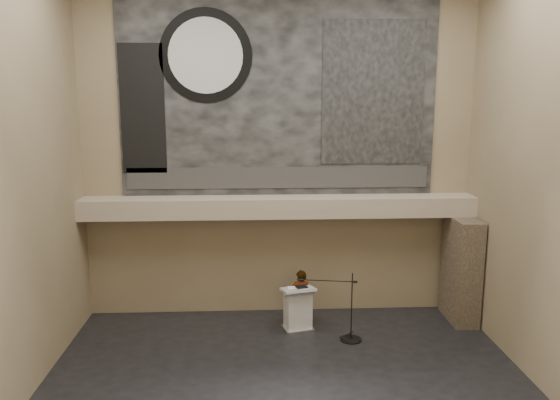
{
  "coord_description": "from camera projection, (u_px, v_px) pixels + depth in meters",
  "views": [
    {
      "loc": [
        -0.65,
        -10.0,
        5.75
      ],
      "look_at": [
        0.0,
        3.2,
        3.2
      ],
      "focal_mm": 35.0,
      "sensor_mm": 36.0,
      "label": 1
    }
  ],
  "objects": [
    {
      "name": "floor",
      "position": [
        288.0,
        387.0,
        10.92
      ],
      "size": [
        10.0,
        10.0,
        0.0
      ],
      "primitive_type": "plane",
      "color": "black",
      "rests_on": "ground"
    },
    {
      "name": "wall_left",
      "position": [
        13.0,
        179.0,
        9.88
      ],
      "size": [
        0.02,
        8.0,
        8.5
      ],
      "primitive_type": "cube",
      "color": "#826E53",
      "rests_on": "floor"
    },
    {
      "name": "banner_brick_print",
      "position": [
        143.0,
        109.0,
        13.59
      ],
      "size": [
        1.1,
        0.02,
        3.2
      ],
      "primitive_type": "cube",
      "color": "black",
      "rests_on": "banner"
    },
    {
      "name": "wall_back",
      "position": [
        278.0,
        154.0,
        14.04
      ],
      "size": [
        10.0,
        0.02,
        8.5
      ],
      "primitive_type": "cube",
      "color": "#826E53",
      "rests_on": "floor"
    },
    {
      "name": "papers",
      "position": [
        292.0,
        288.0,
        13.34
      ],
      "size": [
        0.2,
        0.27,
        0.0
      ],
      "primitive_type": "cube",
      "rotation": [
        0.0,
        0.0,
        0.03
      ],
      "color": "white",
      "rests_on": "lectern"
    },
    {
      "name": "banner",
      "position": [
        278.0,
        97.0,
        13.74
      ],
      "size": [
        8.0,
        0.05,
        5.0
      ],
      "primitive_type": "cube",
      "color": "black",
      "rests_on": "wall_back"
    },
    {
      "name": "banner_clock_rim",
      "position": [
        206.0,
        56.0,
        13.42
      ],
      "size": [
        2.3,
        0.02,
        2.3
      ],
      "primitive_type": "cylinder",
      "rotation": [
        1.57,
        0.0,
        0.0
      ],
      "color": "black",
      "rests_on": "banner"
    },
    {
      "name": "stone_pier",
      "position": [
        461.0,
        269.0,
        13.98
      ],
      "size": [
        0.6,
        1.4,
        2.7
      ],
      "primitive_type": "cube",
      "color": "#423628",
      "rests_on": "floor"
    },
    {
      "name": "sprinkler_right",
      "position": [
        353.0,
        217.0,
        13.99
      ],
      "size": [
        0.04,
        0.04,
        0.06
      ],
      "primitive_type": "cylinder",
      "color": "#B2893D",
      "rests_on": "soffit"
    },
    {
      "name": "wall_front",
      "position": [
        311.0,
        229.0,
        6.2
      ],
      "size": [
        10.0,
        0.02,
        8.5
      ],
      "primitive_type": "cube",
      "color": "#826E53",
      "rests_on": "floor"
    },
    {
      "name": "mic_stand",
      "position": [
        349.0,
        330.0,
        12.98
      ],
      "size": [
        1.54,
        0.52,
        1.67
      ],
      "rotation": [
        0.0,
        0.0,
        -0.16
      ],
      "color": "black",
      "rests_on": "floor"
    },
    {
      "name": "banner_text_strip",
      "position": [
        279.0,
        178.0,
        14.09
      ],
      "size": [
        7.76,
        0.02,
        0.55
      ],
      "primitive_type": "cube",
      "color": "#2C2C2C",
      "rests_on": "banner"
    },
    {
      "name": "lectern",
      "position": [
        298.0,
        309.0,
        13.46
      ],
      "size": [
        0.9,
        0.74,
        1.14
      ],
      "rotation": [
        0.0,
        0.0,
        0.25
      ],
      "color": "silver",
      "rests_on": "floor"
    },
    {
      "name": "banner_building_print",
      "position": [
        373.0,
        93.0,
        13.79
      ],
      "size": [
        2.6,
        0.02,
        3.6
      ],
      "primitive_type": "cube",
      "color": "black",
      "rests_on": "banner"
    },
    {
      "name": "sprinkler_left",
      "position": [
        216.0,
        218.0,
        13.82
      ],
      "size": [
        0.04,
        0.04,
        0.06
      ],
      "primitive_type": "cylinder",
      "color": "#B2893D",
      "rests_on": "soffit"
    },
    {
      "name": "soffit",
      "position": [
        279.0,
        207.0,
        13.89
      ],
      "size": [
        10.0,
        0.8,
        0.5
      ],
      "primitive_type": "cube",
      "color": "tan",
      "rests_on": "wall_back"
    },
    {
      "name": "speaker_person",
      "position": [
        301.0,
        298.0,
        13.75
      ],
      "size": [
        0.54,
        0.37,
        1.45
      ],
      "primitive_type": "imported",
      "rotation": [
        0.0,
        0.0,
        3.1
      ],
      "color": "white",
      "rests_on": "floor"
    },
    {
      "name": "binder",
      "position": [
        302.0,
        287.0,
        13.37
      ],
      "size": [
        0.32,
        0.29,
        0.04
      ],
      "primitive_type": "cube",
      "rotation": [
        0.0,
        0.0,
        0.34
      ],
      "color": "black",
      "rests_on": "lectern"
    },
    {
      "name": "banner_clock_face",
      "position": [
        206.0,
        56.0,
        13.4
      ],
      "size": [
        1.84,
        0.02,
        1.84
      ],
      "primitive_type": "cylinder",
      "rotation": [
        1.57,
        0.0,
        0.0
      ],
      "color": "silver",
      "rests_on": "banner"
    },
    {
      "name": "wall_right",
      "position": [
        551.0,
        175.0,
        10.36
      ],
      "size": [
        0.02,
        8.0,
        8.5
      ],
      "primitive_type": "cube",
      "color": "#826E53",
      "rests_on": "floor"
    }
  ]
}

